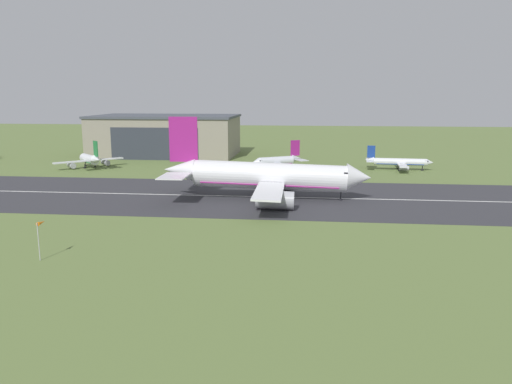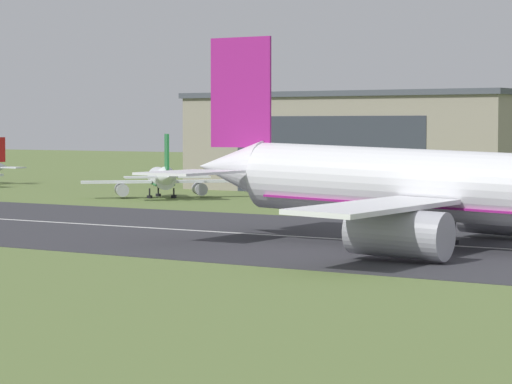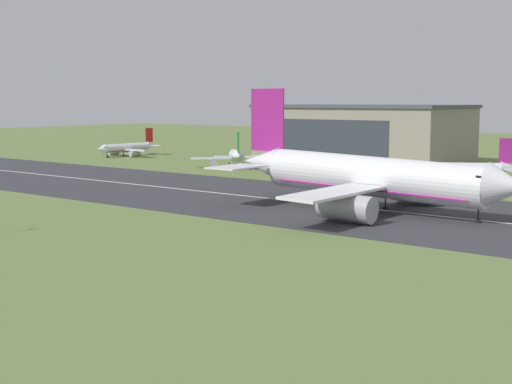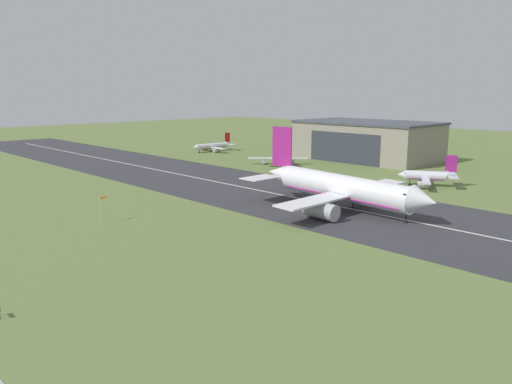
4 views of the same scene
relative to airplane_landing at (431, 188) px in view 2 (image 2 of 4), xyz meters
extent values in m
cube|color=#333338|center=(-17.66, 2.44, -5.42)|extent=(451.68, 45.76, 0.06)
cube|color=silver|center=(-17.66, 2.44, -5.39)|extent=(406.51, 0.70, 0.01)
cube|color=gray|center=(-49.49, 84.48, 2.33)|extent=(57.25, 32.98, 15.57)
cube|color=#424751|center=(-49.49, 84.48, 10.57)|extent=(58.25, 33.98, 0.90)
cube|color=#2D333D|center=(-49.49, 67.95, 0.78)|extent=(34.35, 0.12, 12.46)
cylinder|color=white|center=(0.44, 0.01, 0.23)|extent=(36.64, 6.91, 7.39)
cone|color=white|center=(-21.57, -0.32, 1.37)|extent=(7.88, 5.84, 5.94)
cube|color=#991E7A|center=(0.44, 0.01, -1.52)|extent=(32.83, 6.53, 1.12)
cube|color=white|center=(1.36, -13.31, -0.89)|extent=(6.28, 20.38, 0.57)
cylinder|color=#A8A8B2|center=(2.53, -11.67, -3.11)|extent=(8.44, 4.07, 4.18)
cube|color=white|center=(0.97, 13.35, -0.89)|extent=(6.28, 20.38, 0.57)
cylinder|color=#A8A8B2|center=(2.19, 11.74, -3.11)|extent=(8.44, 4.07, 4.18)
cube|color=#991E7A|center=(-20.43, -0.30, 8.82)|extent=(6.93, 0.38, 10.82)
cube|color=white|center=(-20.71, -8.36, 1.18)|extent=(6.20, 9.83, 0.24)
cube|color=white|center=(-20.95, 7.75, 1.18)|extent=(6.20, 9.83, 0.24)
cylinder|color=black|center=(0.72, -3.81, -4.20)|extent=(0.24, 0.24, 2.49)
cylinder|color=black|center=(0.72, -3.81, -5.23)|extent=(0.84, 0.84, 0.44)
cylinder|color=black|center=(0.61, 3.83, -4.20)|extent=(0.24, 0.24, 2.49)
cylinder|color=black|center=(0.61, 3.83, -5.23)|extent=(0.84, 0.84, 0.44)
cone|color=silver|center=(-117.69, 64.23, -2.25)|extent=(2.63, 3.41, 2.46)
cube|color=silver|center=(-114.23, 63.96, -2.34)|extent=(4.32, 2.82, 0.24)
cylinder|color=silver|center=(-65.56, 45.60, -2.43)|extent=(9.59, 9.69, 3.06)
cone|color=silver|center=(-70.22, 50.35, -2.43)|extent=(4.11, 4.11, 3.06)
cone|color=silver|center=(-60.57, 40.52, -1.88)|extent=(4.54, 4.55, 2.75)
cube|color=black|center=(-69.16, 49.27, -1.82)|extent=(2.63, 2.61, 0.44)
cube|color=#1E7238|center=(-65.56, 45.60, -3.27)|extent=(8.74, 8.83, 0.20)
cube|color=silver|center=(-60.86, 50.50, -2.96)|extent=(8.93, 8.82, 0.40)
cylinder|color=#A8A8B2|center=(-61.75, 50.21, -4.16)|extent=(4.14, 4.17, 1.90)
cube|color=silver|center=(-70.55, 41.00, -2.96)|extent=(8.93, 8.82, 0.40)
cylinder|color=#A8A8B2|center=(-70.24, 41.88, -4.16)|extent=(4.14, 4.17, 1.90)
cube|color=#1E7238|center=(-60.96, 40.91, 1.70)|extent=(2.53, 2.57, 5.20)
cube|color=silver|center=(-57.91, 43.34, -1.97)|extent=(5.38, 5.36, 0.24)
cube|color=silver|center=(-63.44, 37.91, -1.97)|extent=(5.38, 5.36, 0.24)
cylinder|color=black|center=(-68.42, 48.51, -4.70)|extent=(0.24, 0.24, 1.49)
cylinder|color=black|center=(-68.42, 48.51, -5.23)|extent=(0.84, 0.84, 0.44)
cylinder|color=black|center=(-64.05, 46.68, -4.70)|extent=(0.24, 0.24, 1.49)
cylinder|color=black|center=(-64.05, 46.68, -5.23)|extent=(0.84, 0.84, 0.44)
cylinder|color=black|center=(-66.67, 44.11, -4.70)|extent=(0.24, 0.24, 1.49)
cylinder|color=black|center=(-66.67, 44.11, -5.23)|extent=(0.84, 0.84, 0.44)
camera|label=1|loc=(9.80, -117.63, 19.45)|focal=35.00mm
camera|label=2|loc=(46.01, -99.59, 5.70)|focal=85.00mm
camera|label=3|loc=(54.66, -99.59, 12.11)|focal=50.00mm
camera|label=4|loc=(72.20, -99.59, 23.75)|focal=35.00mm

